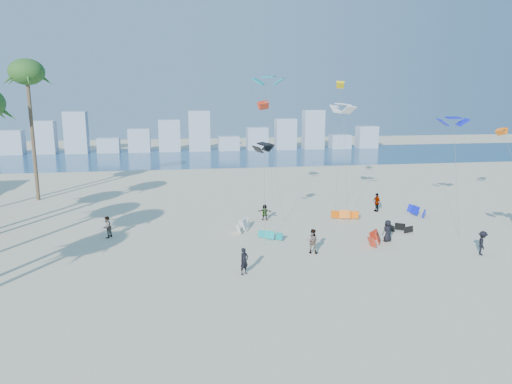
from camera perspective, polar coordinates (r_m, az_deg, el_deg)
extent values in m
plane|color=beige|center=(23.64, -1.14, -19.03)|extent=(220.00, 220.00, 0.00)
plane|color=navy|center=(92.96, -7.30, 4.14)|extent=(220.00, 220.00, 0.00)
imported|color=black|center=(32.74, -1.41, -8.22)|extent=(0.81, 0.76, 1.85)
imported|color=gray|center=(37.17, 6.72, -5.79)|extent=(1.16, 1.09, 1.91)
imported|color=black|center=(41.15, 15.36, -4.48)|extent=(1.01, 0.79, 1.82)
imported|color=gray|center=(51.22, 14.13, -1.19)|extent=(0.75, 1.21, 1.93)
imported|color=black|center=(40.30, 25.29, -5.51)|extent=(1.18, 1.39, 1.86)
imported|color=gray|center=(46.36, 1.04, -2.42)|extent=(1.50, 0.80, 1.54)
imported|color=gray|center=(42.64, -17.28, -4.00)|extent=(1.03, 1.12, 1.86)
cylinder|color=#595959|center=(39.70, 1.02, -0.18)|extent=(0.53, 3.65, 7.83)
cylinder|color=#595959|center=(46.41, 10.61, 3.35)|extent=(0.18, 2.34, 11.01)
cylinder|color=#595959|center=(45.74, 22.69, 1.80)|extent=(1.39, 4.66, 9.87)
cylinder|color=#595959|center=(47.67, 2.03, 3.89)|extent=(1.23, 5.64, 11.23)
cylinder|color=#595959|center=(50.45, 9.71, 5.32)|extent=(1.79, 4.98, 13.25)
cylinder|color=#595959|center=(55.13, 1.73, 6.35)|extent=(0.04, 2.98, 13.89)
cylinder|color=brown|center=(59.60, -24.99, 5.88)|extent=(0.40, 0.40, 14.33)
ellipsoid|color=#27541D|center=(59.44, -25.59, 12.76)|extent=(3.80, 3.80, 2.85)
cube|color=#9EADBF|center=(107.78, -26.99, 5.28)|extent=(4.40, 3.00, 4.80)
cube|color=#9EADBF|center=(105.97, -23.83, 5.96)|extent=(4.40, 3.00, 6.60)
cube|color=#9EADBF|center=(104.50, -20.56, 6.64)|extent=(4.40, 3.00, 8.40)
cube|color=#9EADBF|center=(103.69, -17.09, 5.33)|extent=(4.40, 3.00, 3.00)
cube|color=#9EADBF|center=(102.92, -13.68, 5.98)|extent=(4.40, 3.00, 4.80)
cube|color=#9EADBF|center=(102.53, -10.23, 6.61)|extent=(4.40, 3.00, 6.60)
cube|color=#9EADBF|center=(102.52, -6.76, 7.21)|extent=(4.40, 3.00, 8.40)
cube|color=#9EADBF|center=(103.20, -3.26, 5.80)|extent=(4.40, 3.00, 3.00)
cube|color=#9EADBF|center=(103.92, 0.15, 6.36)|extent=(4.40, 3.00, 4.80)
cube|color=#9EADBF|center=(105.01, 3.52, 6.88)|extent=(4.40, 3.00, 6.60)
cube|color=#9EADBF|center=(106.45, 6.81, 7.37)|extent=(4.40, 3.00, 8.40)
cube|color=#9EADBF|center=(108.53, 9.95, 5.93)|extent=(4.40, 3.00, 3.00)
cube|color=#9EADBF|center=(110.62, 13.02, 6.38)|extent=(4.40, 3.00, 4.80)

